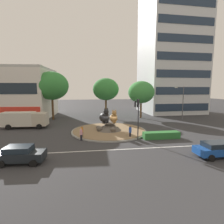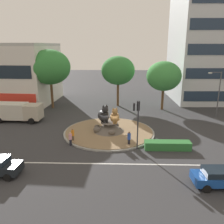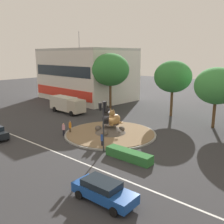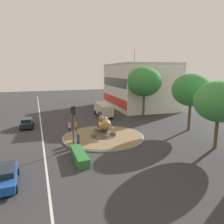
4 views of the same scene
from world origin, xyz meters
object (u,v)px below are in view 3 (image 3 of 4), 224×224
at_px(traffic_light_mast, 103,115).
at_px(shophouse_block, 87,74).
at_px(pedestrian_pink_shirt, 64,129).
at_px(delivery_box_truck, 67,104).
at_px(cat_statue_tabby, 114,119).
at_px(broadleaf_tree_behind_island, 110,70).
at_px(sedan_on_far_lane, 104,191).
at_px(third_tree_left, 217,86).
at_px(pedestrian_blue_shirt, 102,140).
at_px(second_tree_near_tower, 173,77).
at_px(pedestrian_orange_shirt, 70,127).
at_px(cat_statue_black, 107,116).

distance_m(traffic_light_mast, shophouse_block, 33.22).
relative_size(pedestrian_pink_shirt, delivery_box_truck, 0.22).
relative_size(cat_statue_tabby, pedestrian_pink_shirt, 1.35).
relative_size(broadleaf_tree_behind_island, sedan_on_far_lane, 2.14).
height_order(shophouse_block, pedestrian_pink_shirt, shophouse_block).
height_order(third_tree_left, delivery_box_truck, third_tree_left).
distance_m(pedestrian_pink_shirt, delivery_box_truck, 13.08).
height_order(traffic_light_mast, pedestrian_pink_shirt, traffic_light_mast).
height_order(third_tree_left, pedestrian_blue_shirt, third_tree_left).
bearing_deg(pedestrian_pink_shirt, third_tree_left, 115.78).
height_order(second_tree_near_tower, pedestrian_blue_shirt, second_tree_near_tower).
xyz_separation_m(broadleaf_tree_behind_island, pedestrian_orange_shirt, (6.69, -15.59, -6.38)).
xyz_separation_m(cat_statue_tabby, second_tree_near_tower, (0.30, 14.43, 4.29)).
xyz_separation_m(cat_statue_black, pedestrian_blue_shirt, (3.10, -4.21, -1.43)).
relative_size(pedestrian_pink_shirt, pedestrian_blue_shirt, 0.95).
relative_size(traffic_light_mast, second_tree_near_tower, 0.59).
relative_size(shophouse_block, third_tree_left, 2.50).
bearing_deg(traffic_light_mast, pedestrian_blue_shirt, 52.57).
xyz_separation_m(cat_statue_tabby, pedestrian_orange_shirt, (-4.86, -3.07, -1.32)).
relative_size(broadleaf_tree_behind_island, pedestrian_blue_shirt, 5.97).
bearing_deg(pedestrian_blue_shirt, third_tree_left, -156.35).
xyz_separation_m(pedestrian_pink_shirt, pedestrian_blue_shirt, (6.60, 0.10, 0.06)).
distance_m(third_tree_left, pedestrian_blue_shirt, 17.89).
distance_m(second_tree_near_tower, pedestrian_pink_shirt, 20.05).
bearing_deg(pedestrian_pink_shirt, shophouse_block, -164.85).
relative_size(pedestrian_orange_shirt, sedan_on_far_lane, 0.36).
bearing_deg(cat_statue_tabby, third_tree_left, 143.46).
bearing_deg(shophouse_block, third_tree_left, -5.82).
distance_m(pedestrian_orange_shirt, sedan_on_far_lane, 16.11).
bearing_deg(broadleaf_tree_behind_island, delivery_box_truck, -111.81).
height_order(cat_statue_black, second_tree_near_tower, second_tree_near_tower).
xyz_separation_m(broadleaf_tree_behind_island, second_tree_near_tower, (11.85, 1.92, -0.76)).
relative_size(third_tree_left, sedan_on_far_lane, 1.75).
height_order(traffic_light_mast, broadleaf_tree_behind_island, broadleaf_tree_behind_island).
height_order(broadleaf_tree_behind_island, pedestrian_orange_shirt, broadleaf_tree_behind_island).
bearing_deg(second_tree_near_tower, traffic_light_mast, -83.52).
bearing_deg(sedan_on_far_lane, pedestrian_pink_shirt, 149.68).
distance_m(traffic_light_mast, pedestrian_pink_shirt, 8.02).
relative_size(pedestrian_blue_shirt, delivery_box_truck, 0.23).
xyz_separation_m(pedestrian_orange_shirt, sedan_on_far_lane, (13.69, -8.49, -0.12)).
xyz_separation_m(traffic_light_mast, pedestrian_orange_shirt, (-7.32, 1.56, -2.99)).
bearing_deg(delivery_box_truck, third_tree_left, 20.85).
relative_size(second_tree_near_tower, pedestrian_pink_shirt, 5.59).
relative_size(cat_statue_tabby, delivery_box_truck, 0.29).
bearing_deg(cat_statue_tabby, pedestrian_pink_shirt, -52.74).
bearing_deg(second_tree_near_tower, pedestrian_orange_shirt, -106.41).
relative_size(pedestrian_pink_shirt, pedestrian_orange_shirt, 0.95).
relative_size(third_tree_left, pedestrian_blue_shirt, 4.86).
height_order(cat_statue_tabby, second_tree_near_tower, second_tree_near_tower).
bearing_deg(pedestrian_orange_shirt, sedan_on_far_lane, 156.75).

